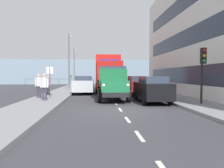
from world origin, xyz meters
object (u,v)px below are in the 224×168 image
lorry_cargo_red (107,73)px  car_black_kerbside_near (152,89)px  truck_vintage_green (112,84)px  pedestrian_by_lamp (48,83)px  traffic_light_near (203,63)px  pedestrian_near_railing (39,84)px  lamp_post_far (74,63)px  lamp_post_promenade (69,56)px  car_maroon_kerbside_1 (137,85)px  pedestrian_couple_b (44,85)px  street_sign (50,77)px  car_silver_oppositeside_0 (84,84)px

lorry_cargo_red → car_black_kerbside_near: (-2.36, 9.30, -1.18)m
truck_vintage_green → pedestrian_by_lamp: truck_vintage_green is taller
lorry_cargo_red → traffic_light_near: 12.13m
lorry_cargo_red → pedestrian_near_railing: lorry_cargo_red is taller
pedestrian_by_lamp → lamp_post_far: lamp_post_far is taller
lamp_post_promenade → car_black_kerbside_near: bearing=118.0°
lorry_cargo_red → truck_vintage_green: bearing=89.3°
car_maroon_kerbside_1 → lamp_post_far: (7.25, -17.76, 3.03)m
truck_vintage_green → pedestrian_couple_b: size_ratio=3.22×
pedestrian_by_lamp → lamp_post_promenade: 8.76m
pedestrian_near_railing → lamp_post_promenade: size_ratio=0.26×
street_sign → pedestrian_near_railing: bearing=3.7°
lorry_cargo_red → car_maroon_kerbside_1: (-2.36, 4.35, -1.18)m
lamp_post_promenade → truck_vintage_green: bearing=111.2°
traffic_light_near → street_sign: (9.46, -4.11, -0.79)m
pedestrian_by_lamp → car_silver_oppositeside_0: bearing=-141.9°
car_black_kerbside_near → lamp_post_far: (7.25, -22.70, 3.03)m
car_black_kerbside_near → lamp_post_far: bearing=-72.3°
lorry_cargo_red → car_black_kerbside_near: bearing=104.3°
car_black_kerbside_near → traffic_light_near: size_ratio=1.26×
pedestrian_near_railing → lamp_post_far: size_ratio=0.28×
street_sign → pedestrian_couple_b: bearing=90.5°
car_black_kerbside_near → pedestrian_near_railing: pedestrian_near_railing is taller
car_silver_oppositeside_0 → traffic_light_near: bearing=129.0°
lamp_post_far → car_maroon_kerbside_1: bearing=112.2°
car_silver_oppositeside_0 → pedestrian_couple_b: pedestrian_couple_b is taller
car_maroon_kerbside_1 → car_silver_oppositeside_0: size_ratio=0.83×
car_black_kerbside_near → car_maroon_kerbside_1: size_ratio=1.04×
car_black_kerbside_near → street_sign: size_ratio=1.79×
truck_vintage_green → lamp_post_promenade: lamp_post_promenade is taller
car_black_kerbside_near → street_sign: bearing=-18.0°
lorry_cargo_red → pedestrian_couple_b: lorry_cargo_red is taller
pedestrian_by_lamp → pedestrian_near_railing: bearing=88.3°
truck_vintage_green → lamp_post_far: lamp_post_far is taller
lamp_post_far → street_sign: (-0.24, 20.43, -2.24)m
pedestrian_couple_b → pedestrian_by_lamp: pedestrian_couple_b is taller
lorry_cargo_red → traffic_light_near: size_ratio=2.56×
traffic_light_near → lamp_post_far: lamp_post_far is taller
traffic_light_near → car_silver_oppositeside_0: bearing=-51.0°
lorry_cargo_red → car_silver_oppositeside_0: 3.47m
truck_vintage_green → car_maroon_kerbside_1: 4.23m
traffic_light_near → lamp_post_promenade: lamp_post_promenade is taller
pedestrian_near_railing → traffic_light_near: bearing=158.4°
car_maroon_kerbside_1 → lamp_post_promenade: bearing=-49.4°
car_black_kerbside_near → lamp_post_promenade: (6.94, -13.03, 3.24)m
car_black_kerbside_near → traffic_light_near: bearing=143.2°
car_maroon_kerbside_1 → pedestrian_near_railing: pedestrian_near_railing is taller
lorry_cargo_red → pedestrian_by_lamp: lorry_cargo_red is taller
pedestrian_by_lamp → lamp_post_far: bearing=-91.5°
lamp_post_far → pedestrian_couple_b: bearing=90.7°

